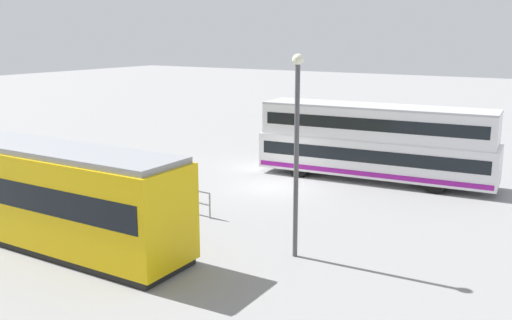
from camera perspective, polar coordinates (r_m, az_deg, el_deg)
The scene contains 7 objects.
ground_plane at distance 27.77m, azimuth 1.82°, elevation -2.66°, with size 160.00×160.00×0.00m, color gray.
double_decker_bus at distance 29.12m, azimuth 11.91°, elevation 1.77°, with size 12.01×3.59×3.84m.
tram_yellow at distance 21.97m, azimuth -22.11°, elevation -2.71°, with size 13.59×2.65×3.58m.
pedestrian_near_railing at distance 27.58m, azimuth -10.42°, elevation -0.77°, with size 0.45×0.45×1.77m.
pedestrian_railing at distance 25.01m, azimuth -10.31°, elevation -2.85°, with size 6.47×0.53×1.08m.
info_sign at distance 27.72m, azimuth -19.00°, elevation 0.32°, with size 0.95×0.20×2.58m.
street_lamp at distance 18.21m, azimuth 4.12°, elevation 1.90°, with size 0.36×0.36×6.71m.
Camera 1 is at (-13.34, 23.23, 7.30)m, focal length 39.63 mm.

